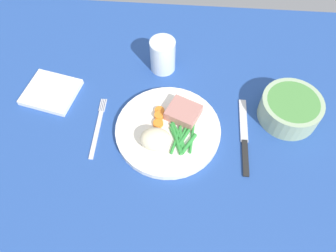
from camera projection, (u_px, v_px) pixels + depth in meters
dining_table at (158, 130)px, 79.91cm from camera, size 120.00×90.00×2.00cm
dinner_plate at (168, 130)px, 77.82cm from camera, size 24.22×24.22×1.60cm
meat_portion at (183, 112)px, 77.99cm from camera, size 8.97×8.52×2.53cm
mashed_potatoes at (156, 139)px, 73.05cm from camera, size 6.91×5.42×4.39cm
carrot_slices at (159, 118)px, 78.08cm from camera, size 3.17×6.07×1.27cm
green_beans at (182, 137)px, 75.49cm from camera, size 6.44×9.85×0.89cm
fork at (98, 128)px, 78.88cm from camera, size 1.44×16.60×0.40cm
knife at (244, 138)px, 77.44cm from camera, size 1.70×20.50×0.64cm
water_glass at (163, 57)px, 86.12cm from camera, size 6.46×6.46×8.95cm
salad_bowl at (290, 108)px, 78.15cm from camera, size 14.01×14.01×5.84cm
napkin at (51, 92)px, 84.02cm from camera, size 14.57×13.56×1.32cm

